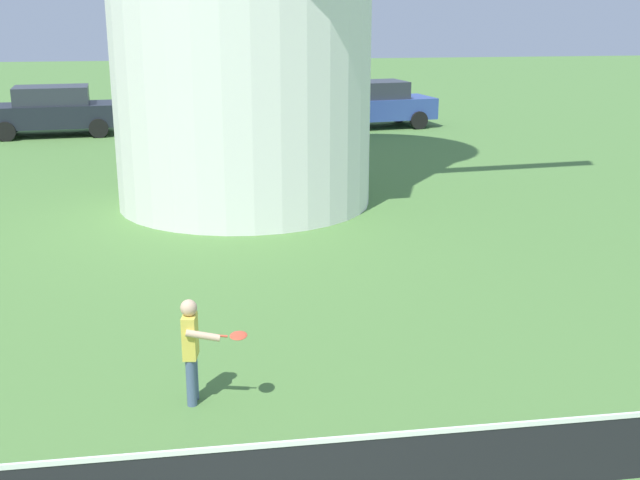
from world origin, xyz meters
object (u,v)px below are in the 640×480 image
player_far (193,345)px  parked_car_cream (222,107)px  tennis_net (362,471)px  parked_car_black (53,110)px  parked_car_blue (368,104)px

player_far → parked_car_cream: 18.72m
tennis_net → parked_car_black: bearing=104.6°
parked_car_cream → parked_car_blue: size_ratio=0.99×
tennis_net → parked_car_black: 22.14m
player_far → parked_car_black: (-4.33, 18.83, 0.15)m
parked_car_black → parked_car_blue: bearing=0.4°
parked_car_cream → tennis_net: bearing=-89.4°
tennis_net → player_far: size_ratio=4.92×
parked_car_black → parked_car_cream: 5.36m
player_far → parked_car_cream: parked_car_cream is taller
player_far → parked_car_black: 19.32m
tennis_net → parked_car_blue: 22.01m
parked_car_cream → parked_car_blue: bearing=2.4°
parked_car_black → tennis_net: bearing=-75.4°
player_far → parked_car_blue: (5.94, 18.90, 0.16)m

